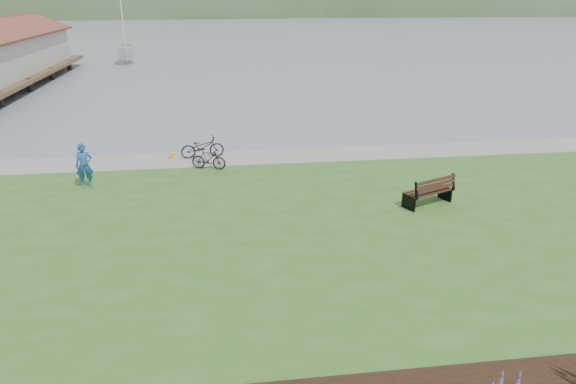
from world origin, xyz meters
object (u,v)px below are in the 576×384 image
(bicycle_a, at_px, (202,147))
(sailboat, at_px, (127,63))
(person, at_px, (84,162))
(park_bench, at_px, (430,191))

(bicycle_a, xyz_separation_m, sailboat, (-9.17, 37.20, -0.91))
(person, xyz_separation_m, bicycle_a, (4.39, 3.17, -0.51))
(bicycle_a, bearing_deg, person, 118.01)
(park_bench, bearing_deg, bicycle_a, 117.81)
(park_bench, distance_m, bicycle_a, 10.52)
(bicycle_a, bearing_deg, park_bench, -137.31)
(person, distance_m, sailboat, 40.68)
(park_bench, xyz_separation_m, sailboat, (-17.29, 43.88, -0.96))
(person, bearing_deg, sailboat, 85.74)
(person, relative_size, bicycle_a, 1.05)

